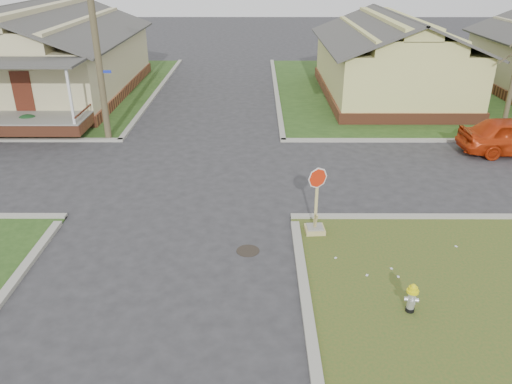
{
  "coord_description": "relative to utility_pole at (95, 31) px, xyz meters",
  "views": [
    {
      "loc": [
        2.45,
        -12.29,
        7.35
      ],
      "look_at": [
        2.42,
        1.0,
        1.1
      ],
      "focal_mm": 35.0,
      "sensor_mm": 36.0,
      "label": 1
    }
  ],
  "objects": [
    {
      "name": "manhole",
      "position": [
        6.4,
        -9.4,
        -4.66
      ],
      "size": [
        0.64,
        0.64,
        0.01
      ],
      "primitive_type": "cylinder",
      "color": "black",
      "rests_on": "ground"
    },
    {
      "name": "fire_hydrant",
      "position": [
        10.14,
        -12.04,
        -4.21
      ],
      "size": [
        0.27,
        0.27,
        0.74
      ],
      "rotation": [
        0.0,
        0.0,
        -0.2
      ],
      "color": "black",
      "rests_on": "ground"
    },
    {
      "name": "tree_mid_right",
      "position": [
        18.2,
        1.3,
        -2.51
      ],
      "size": [
        0.22,
        0.22,
        4.2
      ],
      "primitive_type": "cylinder",
      "color": "#463D28",
      "rests_on": "verge_far_right"
    },
    {
      "name": "utility_pole",
      "position": [
        0.0,
        0.0,
        0.0
      ],
      "size": [
        1.8,
        0.28,
        9.0
      ],
      "color": "#463D28",
      "rests_on": "ground"
    },
    {
      "name": "stop_sign",
      "position": [
        8.35,
        -8.4,
        -4.17
      ],
      "size": [
        0.58,
        0.57,
        2.04
      ],
      "rotation": [
        0.0,
        0.0,
        0.06
      ],
      "color": "tan",
      "rests_on": "ground"
    },
    {
      "name": "verge_far_left",
      "position": [
        -8.8,
        9.1,
        -4.64
      ],
      "size": [
        19.0,
        19.0,
        0.05
      ],
      "primitive_type": "cube",
      "color": "#264418",
      "rests_on": "ground"
    },
    {
      "name": "hedge_right",
      "position": [
        -3.75,
        0.6,
        -4.13
      ],
      "size": [
        1.27,
        1.04,
        0.97
      ],
      "primitive_type": "ellipsoid",
      "color": "#153A1D",
      "rests_on": "verge_far_left"
    },
    {
      "name": "side_house_yellow",
      "position": [
        14.2,
        7.6,
        -2.47
      ],
      "size": [
        7.6,
        11.6,
        4.7
      ],
      "color": "brown",
      "rests_on": "ground"
    },
    {
      "name": "corner_house",
      "position": [
        -5.8,
        7.78,
        -2.38
      ],
      "size": [
        10.1,
        15.5,
        5.3
      ],
      "color": "brown",
      "rests_on": "ground"
    },
    {
      "name": "curbs",
      "position": [
        4.2,
        -3.9,
        -4.66
      ],
      "size": [
        80.0,
        40.0,
        0.12
      ],
      "primitive_type": null,
      "color": "#9A988B",
      "rests_on": "ground"
    },
    {
      "name": "ground",
      "position": [
        4.2,
        -8.9,
        -4.66
      ],
      "size": [
        120.0,
        120.0,
        0.0
      ],
      "primitive_type": "plane",
      "color": "#2A2A2C",
      "rests_on": "ground"
    }
  ]
}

